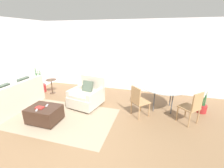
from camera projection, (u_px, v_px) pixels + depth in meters
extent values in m
plane|color=brown|center=(78.00, 144.00, 3.23)|extent=(20.00, 20.00, 0.00)
cube|color=white|center=(118.00, 56.00, 6.01)|extent=(12.00, 0.06, 2.75)
cube|color=white|center=(9.00, 61.00, 4.99)|extent=(0.06, 12.00, 2.75)
cube|color=gray|center=(62.00, 118.00, 4.22)|extent=(2.90, 1.84, 0.00)
cube|color=brown|center=(47.00, 132.00, 3.62)|extent=(2.84, 0.06, 0.00)
cube|color=brown|center=(54.00, 126.00, 3.86)|extent=(2.84, 0.06, 0.00)
cube|color=brown|center=(60.00, 120.00, 4.10)|extent=(2.84, 0.06, 0.00)
cube|color=brown|center=(65.00, 115.00, 4.34)|extent=(2.84, 0.06, 0.00)
cube|color=brown|center=(70.00, 111.00, 4.58)|extent=(2.84, 0.06, 0.00)
cube|color=brown|center=(74.00, 107.00, 4.82)|extent=(2.84, 0.06, 0.00)
cube|color=beige|center=(14.00, 102.00, 4.73)|extent=(0.87, 1.79, 0.42)
cube|color=beige|center=(20.00, 90.00, 4.49)|extent=(0.14, 1.79, 0.46)
cube|color=beige|center=(32.00, 84.00, 5.37)|extent=(0.80, 0.12, 0.26)
cube|color=#4C5B4C|center=(23.00, 84.00, 4.91)|extent=(0.19, 0.40, 0.41)
cube|color=#4C5B4C|center=(3.00, 91.00, 4.26)|extent=(0.19, 0.40, 0.41)
cube|color=beige|center=(86.00, 99.00, 4.86)|extent=(1.02, 1.09, 0.33)
cube|color=beige|center=(85.00, 94.00, 4.76)|extent=(0.76, 0.92, 0.10)
cube|color=beige|center=(93.00, 83.00, 5.07)|extent=(0.87, 0.28, 0.53)
cube|color=beige|center=(77.00, 90.00, 4.93)|extent=(0.28, 0.88, 0.20)
cube|color=beige|center=(96.00, 94.00, 4.61)|extent=(0.28, 0.88, 0.20)
cylinder|color=brown|center=(70.00, 108.00, 4.74)|extent=(0.05, 0.05, 0.06)
cylinder|color=brown|center=(88.00, 113.00, 4.44)|extent=(0.05, 0.05, 0.06)
cylinder|color=brown|center=(85.00, 98.00, 5.40)|extent=(0.05, 0.05, 0.06)
cylinder|color=brown|center=(102.00, 102.00, 5.10)|extent=(0.05, 0.05, 0.06)
cube|color=#4C5B4C|center=(88.00, 86.00, 4.82)|extent=(0.38, 0.26, 0.36)
cube|color=#382319|center=(45.00, 114.00, 3.98)|extent=(0.80, 0.62, 0.39)
cylinder|color=black|center=(28.00, 124.00, 3.91)|extent=(0.04, 0.04, 0.04)
cylinder|color=black|center=(51.00, 129.00, 3.73)|extent=(0.04, 0.04, 0.04)
cylinder|color=black|center=(42.00, 114.00, 4.38)|extent=(0.04, 0.04, 0.04)
cylinder|color=black|center=(63.00, 118.00, 4.20)|extent=(0.04, 0.04, 0.04)
cube|color=#B72D28|center=(40.00, 108.00, 3.87)|extent=(0.21, 0.14, 0.03)
cube|color=#B7B7BC|center=(37.00, 110.00, 3.78)|extent=(0.12, 0.15, 0.01)
cube|color=#B7B7BC|center=(47.00, 105.00, 4.01)|extent=(0.09, 0.14, 0.01)
cylinder|color=maroon|center=(41.00, 88.00, 6.05)|extent=(0.42, 0.42, 0.29)
cylinder|color=black|center=(40.00, 85.00, 6.01)|extent=(0.38, 0.38, 0.02)
cone|color=#2D6B38|center=(40.00, 76.00, 5.85)|extent=(0.05, 0.10, 0.75)
cone|color=#2D6B38|center=(41.00, 77.00, 5.92)|extent=(0.08, 0.11, 0.64)
cone|color=#2D6B38|center=(41.00, 77.00, 5.96)|extent=(0.13, 0.07, 0.64)
cone|color=#2D6B38|center=(39.00, 77.00, 5.96)|extent=(0.14, 0.09, 0.65)
cone|color=#2D6B38|center=(37.00, 77.00, 5.93)|extent=(0.06, 0.12, 0.62)
cone|color=#2D6B38|center=(36.00, 74.00, 5.84)|extent=(0.11, 0.15, 0.89)
cone|color=#2D6B38|center=(36.00, 76.00, 5.81)|extent=(0.13, 0.09, 0.77)
cone|color=#2D6B38|center=(37.00, 76.00, 5.77)|extent=(0.16, 0.07, 0.81)
cone|color=#2D6B38|center=(39.00, 77.00, 5.81)|extent=(0.10, 0.12, 0.74)
cylinder|color=#4C3828|center=(51.00, 80.00, 5.76)|extent=(0.38, 0.38, 0.02)
cylinder|color=#4C3828|center=(52.00, 86.00, 5.85)|extent=(0.04, 0.04, 0.53)
cylinder|color=#4C3828|center=(53.00, 93.00, 5.94)|extent=(0.21, 0.21, 0.02)
cylinder|color=#99A8AD|center=(164.00, 87.00, 4.53)|extent=(1.30, 1.30, 0.01)
cylinder|color=#59595B|center=(154.00, 100.00, 4.49)|extent=(0.04, 0.04, 0.71)
cylinder|color=#59595B|center=(172.00, 102.00, 4.36)|extent=(0.04, 0.04, 0.71)
cylinder|color=#59595B|center=(154.00, 94.00, 4.95)|extent=(0.04, 0.04, 0.71)
cylinder|color=#59595B|center=(171.00, 96.00, 4.81)|extent=(0.04, 0.04, 0.71)
cube|color=tan|center=(141.00, 102.00, 4.22)|extent=(0.59, 0.59, 0.03)
cube|color=tan|center=(136.00, 95.00, 4.06)|extent=(0.29, 0.29, 0.45)
cylinder|color=tan|center=(149.00, 110.00, 4.23)|extent=(0.03, 0.03, 0.42)
cylinder|color=tan|center=(141.00, 105.00, 4.53)|extent=(0.03, 0.03, 0.42)
cylinder|color=tan|center=(139.00, 113.00, 4.06)|extent=(0.03, 0.03, 0.42)
cylinder|color=tan|center=(131.00, 108.00, 4.36)|extent=(0.03, 0.03, 0.42)
cube|color=tan|center=(189.00, 107.00, 3.90)|extent=(0.59, 0.59, 0.03)
cube|color=tan|center=(198.00, 102.00, 3.66)|extent=(0.29, 0.29, 0.45)
cylinder|color=tan|center=(186.00, 110.00, 4.20)|extent=(0.03, 0.03, 0.42)
cylinder|color=tan|center=(177.00, 114.00, 4.04)|extent=(0.03, 0.03, 0.42)
cylinder|color=tan|center=(198.00, 116.00, 3.90)|extent=(0.03, 0.03, 0.42)
cylinder|color=tan|center=(189.00, 120.00, 3.74)|extent=(0.03, 0.03, 0.42)
cylinder|color=maroon|center=(201.00, 108.00, 4.51)|extent=(0.29, 0.29, 0.23)
cylinder|color=black|center=(202.00, 105.00, 4.47)|extent=(0.27, 0.27, 0.02)
cone|color=#2D6B38|center=(206.00, 97.00, 4.38)|extent=(0.05, 0.09, 0.51)
cone|color=#2D6B38|center=(204.00, 99.00, 4.42)|extent=(0.08, 0.08, 0.40)
cone|color=#2D6B38|center=(203.00, 97.00, 4.43)|extent=(0.09, 0.06, 0.48)
cone|color=#2D6B38|center=(202.00, 99.00, 4.44)|extent=(0.06, 0.06, 0.35)
cone|color=#2D6B38|center=(201.00, 100.00, 4.41)|extent=(0.05, 0.06, 0.34)
cone|color=#2D6B38|center=(203.00, 99.00, 4.38)|extent=(0.09, 0.06, 0.41)
cone|color=#2D6B38|center=(205.00, 99.00, 4.35)|extent=(0.07, 0.07, 0.45)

